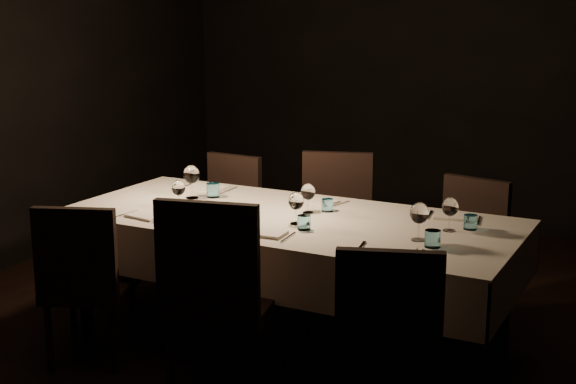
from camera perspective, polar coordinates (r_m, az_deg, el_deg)
The scene contains 14 objects.
room at distance 4.31m, azimuth 0.00°, elevation 7.79°, with size 5.01×6.01×3.01m.
dining_table at distance 4.45m, azimuth 0.00°, elevation -2.67°, with size 2.52×1.12×0.76m.
chair_near_left at distance 4.39m, azimuth -14.30°, elevation -5.86°, with size 0.56×0.56×0.90m.
place_setting_near_left at distance 4.57m, azimuth -8.42°, elevation -0.61°, with size 0.31×0.39×0.17m.
chair_near_center at distance 3.88m, azimuth -5.05°, elevation -7.04°, with size 0.59×0.59×1.03m.
place_setting_near_center at distance 4.18m, azimuth 0.05°, elevation -1.69°, with size 0.32×0.40×0.17m.
chair_near_right at distance 3.52m, azimuth 7.17°, elevation -10.09°, with size 0.57×0.57×0.93m.
place_setting_near_right at distance 3.92m, azimuth 8.93°, elevation -2.72°, with size 0.37×0.41×0.19m.
chair_far_left at distance 5.59m, azimuth -4.39°, elevation -1.49°, with size 0.45×0.45×0.89m.
place_setting_far_left at distance 4.95m, azimuth -6.17°, elevation 0.68°, with size 0.36×0.42×0.20m.
chair_far_center at distance 5.24m, azimuth 3.36°, elevation -2.07°, with size 0.58×0.58×0.97m.
place_setting_far_center at distance 4.58m, azimuth 2.03°, elevation -0.43°, with size 0.32×0.39×0.17m.
chair_far_right at distance 4.95m, azimuth 12.57°, elevation -3.69°, with size 0.51×0.51×0.89m.
place_setting_far_right at distance 4.30m, azimuth 11.86°, elevation -1.53°, with size 0.34×0.40×0.18m.
Camera 1 is at (1.98, -3.81, 1.88)m, focal length 50.00 mm.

